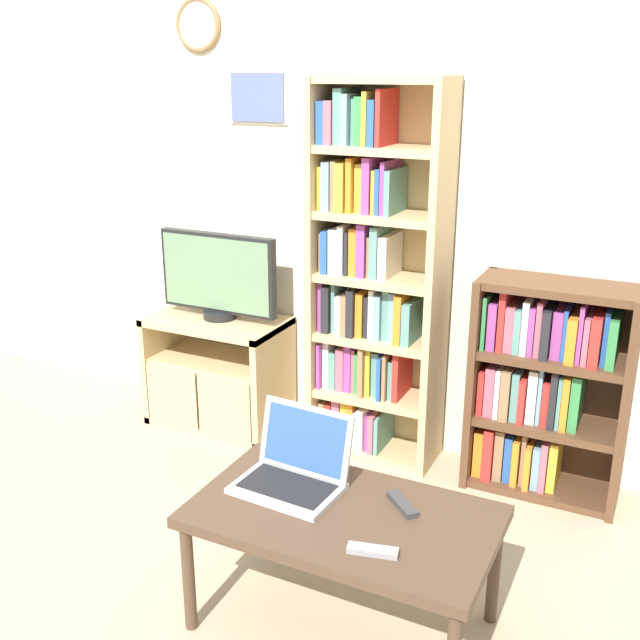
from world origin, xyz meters
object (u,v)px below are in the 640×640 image
bookshelf_tall (371,281)px  remote_near_laptop (373,551)px  television (218,276)px  laptop (295,468)px  bookshelf_short (543,387)px  coffee_table (343,524)px  tv_stand (217,372)px  remote_far_from_laptop (402,504)px

bookshelf_tall → remote_near_laptop: size_ratio=11.26×
television → laptop: bearing=-46.6°
bookshelf_short → remote_near_laptop: 1.45m
remote_near_laptop → coffee_table: bearing=-146.8°
television → bookshelf_short: bearing=2.2°
bookshelf_short → laptop: bookshelf_short is taller
tv_stand → laptop: size_ratio=1.92×
tv_stand → remote_far_from_laptop: 1.81m
tv_stand → coffee_table: (1.29, -1.16, 0.11)m
laptop → remote_near_laptop: bearing=-28.4°
television → remote_near_laptop: television is taller
laptop → remote_far_from_laptop: size_ratio=2.62×
laptop → tv_stand: bearing=138.2°
tv_stand → television: (0.01, 0.03, 0.54)m
bookshelf_tall → remote_near_laptop: bookshelf_tall is taller
television → laptop: 1.56m
television → laptop: (1.05, -1.11, -0.32)m
tv_stand → coffee_table: size_ratio=0.72×
television → remote_near_laptop: (1.46, -1.36, -0.37)m
bookshelf_short → coffee_table: bearing=-108.8°
tv_stand → bookshelf_short: (1.72, 0.10, 0.21)m
television → coffee_table: television is taller
remote_near_laptop → remote_far_from_laptop: same height
television → remote_far_from_laptop: television is taller
remote_near_laptop → remote_far_from_laptop: (-0.01, 0.29, 0.00)m
laptop → remote_near_laptop: size_ratio=2.33×
bookshelf_tall → laptop: size_ratio=4.83×
bookshelf_tall → laptop: bookshelf_tall is taller
tv_stand → remote_far_from_laptop: (1.46, -1.04, 0.17)m
bookshelf_short → remote_far_from_laptop: (-0.26, -1.14, -0.04)m
laptop → remote_far_from_laptop: laptop is taller
bookshelf_tall → tv_stand: bearing=-173.8°
bookshelf_short → coffee_table: size_ratio=0.98×
television → bookshelf_short: television is taller
coffee_table → laptop: bearing=159.7°
television → bookshelf_short: size_ratio=0.67×
laptop → bookshelf_tall: bearing=103.0°
tv_stand → bookshelf_short: size_ratio=0.73×
remote_near_laptop → laptop: bearing=-135.1°
bookshelf_tall → laptop: bearing=-80.6°
coffee_table → tv_stand: bearing=138.1°
remote_far_from_laptop → laptop: bearing=137.1°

